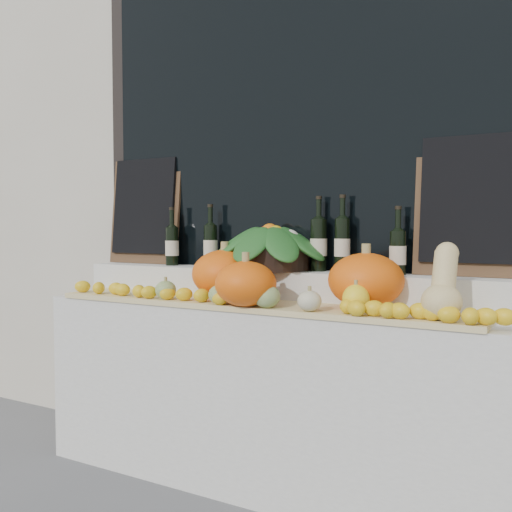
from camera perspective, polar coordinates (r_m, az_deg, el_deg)
storefront_facade at (r=3.54m, az=6.68°, el=19.15°), size 7.00×0.94×4.50m
display_sill at (r=2.87m, az=0.75°, el=-13.62°), size 2.30×0.55×0.88m
rear_tier at (r=2.90m, az=2.18°, el=-2.96°), size 2.30×0.25×0.16m
straw_bedding at (r=2.67m, az=-0.53°, el=-4.94°), size 2.10×0.32×0.02m
pumpkin_left at (r=2.81m, az=-3.15°, el=-1.81°), size 0.38×0.38×0.24m
pumpkin_right at (r=2.53m, az=10.93°, el=-2.40°), size 0.39×0.39×0.24m
pumpkin_center at (r=2.53m, az=-1.04°, el=-2.79°), size 0.36×0.36×0.20m
butternut_squash at (r=2.29m, az=18.20°, el=-3.03°), size 0.15×0.21×0.29m
decorative_gourds at (r=2.51m, az=0.68°, el=-3.98°), size 1.06×0.17×0.14m
lemon_heap at (r=2.57m, az=-1.75°, el=-4.25°), size 2.20×0.16×0.06m
produce_bowl at (r=2.89m, az=1.39°, el=0.95°), size 0.64×0.64×0.24m
wine_bottle_far_left at (r=3.25m, az=-8.40°, el=1.05°), size 0.08×0.08×0.33m
wine_bottle_near_left at (r=3.10m, az=-4.57°, el=1.09°), size 0.08×0.08×0.34m
wine_bottle_tall at (r=2.82m, az=6.28°, el=1.17°), size 0.08×0.08×0.37m
wine_bottle_near_right at (r=2.76m, az=8.62°, el=1.17°), size 0.08×0.08×0.37m
wine_bottle_far_right at (r=2.66m, az=13.99°, el=0.40°), size 0.08×0.08×0.31m
chalkboard_left at (r=3.45m, az=-11.09°, el=4.65°), size 0.50×0.09×0.62m
chalkboard_right at (r=2.66m, az=20.85°, el=5.02°), size 0.50×0.09×0.62m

